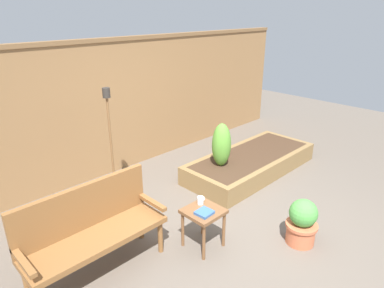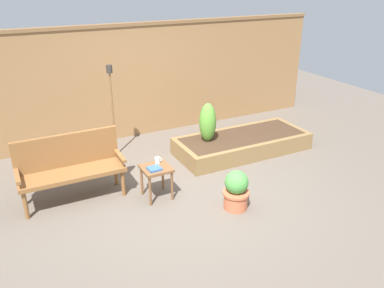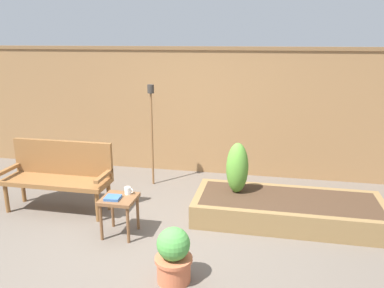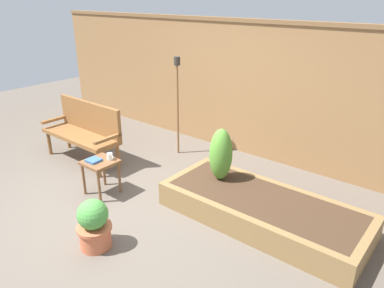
% 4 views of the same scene
% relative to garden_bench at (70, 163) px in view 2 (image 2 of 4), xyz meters
% --- Properties ---
extents(ground_plane, '(14.00, 14.00, 0.00)m').
position_rel_garden_bench_xyz_m(ground_plane, '(1.42, -0.71, -0.54)').
color(ground_plane, '#60564C').
extents(fence_back, '(8.40, 0.14, 2.16)m').
position_rel_garden_bench_xyz_m(fence_back, '(1.42, 1.89, 0.55)').
color(fence_back, olive).
rests_on(fence_back, ground_plane).
extents(garden_bench, '(1.44, 0.48, 0.94)m').
position_rel_garden_bench_xyz_m(garden_bench, '(0.00, 0.00, 0.00)').
color(garden_bench, brown).
rests_on(garden_bench, ground_plane).
extents(side_table, '(0.40, 0.40, 0.48)m').
position_rel_garden_bench_xyz_m(side_table, '(1.07, -0.54, -0.15)').
color(side_table, brown).
rests_on(side_table, ground_plane).
extents(cup_on_table, '(0.11, 0.07, 0.09)m').
position_rel_garden_bench_xyz_m(cup_on_table, '(1.15, -0.43, -0.02)').
color(cup_on_table, white).
rests_on(cup_on_table, side_table).
extents(book_on_table, '(0.18, 0.17, 0.03)m').
position_rel_garden_bench_xyz_m(book_on_table, '(1.03, -0.60, -0.05)').
color(book_on_table, '#38609E').
rests_on(book_on_table, side_table).
extents(potted_boxwood, '(0.37, 0.37, 0.56)m').
position_rel_garden_bench_xyz_m(potted_boxwood, '(1.93, -1.30, -0.27)').
color(potted_boxwood, '#C66642').
rests_on(potted_boxwood, ground_plane).
extents(raised_planter_bed, '(2.40, 1.00, 0.30)m').
position_rel_garden_bench_xyz_m(raised_planter_bed, '(3.05, 0.24, -0.39)').
color(raised_planter_bed, olive).
rests_on(raised_planter_bed, ground_plane).
extents(shrub_near_bench, '(0.29, 0.29, 0.68)m').
position_rel_garden_bench_xyz_m(shrub_near_bench, '(2.38, 0.33, 0.09)').
color(shrub_near_bench, brown).
rests_on(shrub_near_bench, raised_planter_bed).
extents(tiki_torch, '(0.10, 0.10, 1.61)m').
position_rel_garden_bench_xyz_m(tiki_torch, '(0.97, 1.12, 0.57)').
color(tiki_torch, brown).
rests_on(tiki_torch, ground_plane).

